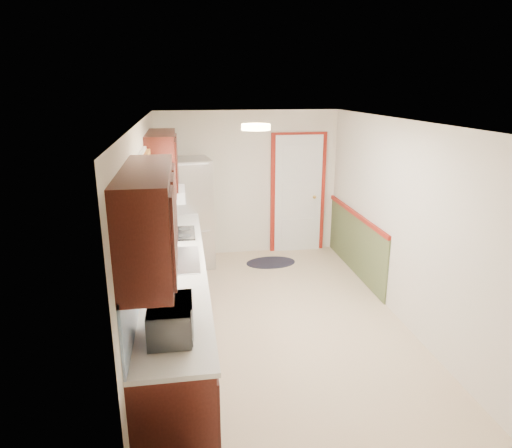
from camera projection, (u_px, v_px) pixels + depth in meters
name	position (u px, v px, depth m)	size (l,w,h in m)	color
room_shell	(279.00, 228.00, 5.25)	(3.20, 5.20, 2.52)	beige
kitchen_run	(171.00, 276.00, 4.90)	(0.63, 4.00, 2.20)	#39120D
back_wall_trim	(310.00, 204.00, 7.58)	(1.12, 2.30, 2.08)	maroon
ceiling_fixture	(256.00, 127.00, 4.68)	(0.30, 0.30, 0.06)	#FFD88C
microwave	(171.00, 316.00, 3.42)	(0.49, 0.27, 0.33)	white
refrigerator	(188.00, 213.00, 7.13)	(0.80, 0.76, 1.71)	#B7B7BC
rug	(271.00, 262.00, 7.43)	(0.80, 0.52, 0.01)	black
cooktop	(176.00, 233.00, 5.85)	(0.48, 0.58, 0.02)	black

